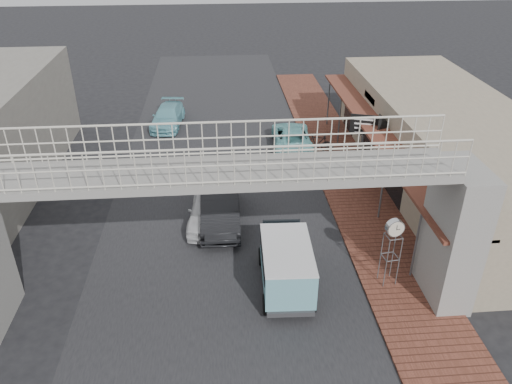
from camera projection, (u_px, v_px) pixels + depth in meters
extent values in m
plane|color=black|center=(221.00, 239.00, 20.55)|extent=(120.00, 120.00, 0.00)
cube|color=black|center=(221.00, 239.00, 20.55)|extent=(10.00, 60.00, 0.01)
cube|color=brown|center=(357.00, 196.00, 23.59)|extent=(3.00, 40.00, 0.10)
cube|color=gray|center=(448.00, 146.00, 23.82)|extent=(6.00, 18.00, 4.00)
cube|color=brown|center=(383.00, 131.00, 23.14)|extent=(1.80, 18.00, 0.12)
cube|color=silver|center=(370.00, 98.00, 26.01)|extent=(0.08, 2.60, 0.90)
cube|color=#B21914|center=(415.00, 150.00, 20.37)|extent=(0.08, 2.20, 0.80)
cube|color=gray|center=(453.00, 235.00, 16.39)|extent=(1.20, 2.40, 5.00)
cube|color=gray|center=(218.00, 173.00, 14.56)|extent=(14.00, 2.00, 0.24)
cube|color=beige|center=(217.00, 139.00, 15.06)|extent=(14.00, 0.08, 1.10)
cube|color=beige|center=(218.00, 167.00, 13.41)|extent=(14.00, 0.08, 1.10)
imported|color=silver|center=(208.00, 209.00, 21.37)|extent=(2.00, 4.10, 1.35)
imported|color=black|center=(220.00, 206.00, 21.38)|extent=(1.64, 4.63, 1.52)
imported|color=#6CB9BB|center=(291.00, 136.00, 28.34)|extent=(2.31, 4.61, 1.25)
imported|color=#72B9C5|center=(168.00, 116.00, 31.16)|extent=(2.16, 4.35, 1.21)
cylinder|color=black|center=(262.00, 256.00, 18.96)|extent=(0.26, 0.69, 0.68)
cylinder|color=black|center=(302.00, 255.00, 19.02)|extent=(0.26, 0.69, 0.68)
cylinder|color=black|center=(266.00, 304.00, 16.67)|extent=(0.26, 0.69, 0.68)
cylinder|color=black|center=(312.00, 303.00, 16.72)|extent=(0.26, 0.69, 0.68)
cube|color=#6CAEBC|center=(287.00, 265.00, 17.19)|extent=(1.78, 3.19, 1.32)
cube|color=#6CAEBC|center=(282.00, 240.00, 18.87)|extent=(1.62, 0.94, 0.88)
cube|color=black|center=(287.00, 257.00, 17.01)|extent=(1.80, 2.61, 0.49)
cube|color=silver|center=(287.00, 249.00, 16.85)|extent=(1.80, 3.19, 0.06)
imported|color=black|center=(363.00, 167.00, 25.18)|extent=(1.70, 1.05, 0.85)
imported|color=black|center=(317.00, 143.00, 27.45)|extent=(1.89, 0.93, 1.09)
cylinder|color=#59595B|center=(381.00, 256.00, 17.75)|extent=(0.04, 0.04, 1.99)
cylinder|color=#59595B|center=(393.00, 254.00, 17.84)|extent=(0.04, 0.04, 1.99)
cylinder|color=#59595B|center=(386.00, 264.00, 17.35)|extent=(0.04, 0.04, 1.99)
cylinder|color=#59595B|center=(399.00, 262.00, 17.44)|extent=(0.04, 0.04, 1.99)
cylinder|color=silver|center=(395.00, 228.00, 16.94)|extent=(0.67, 0.31, 0.64)
cylinder|color=beige|center=(396.00, 229.00, 16.84)|extent=(0.57, 0.10, 0.57)
cylinder|color=beige|center=(393.00, 226.00, 17.04)|extent=(0.57, 0.10, 0.57)
cylinder|color=#59595B|center=(362.00, 147.00, 24.34)|extent=(0.11, 0.11, 3.27)
cube|color=black|center=(364.00, 125.00, 23.73)|extent=(1.30, 0.50, 1.02)
cone|color=black|center=(385.00, 127.00, 23.52)|extent=(1.04, 1.39, 1.24)
cube|color=white|center=(363.00, 126.00, 23.74)|extent=(0.86, 0.30, 0.68)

